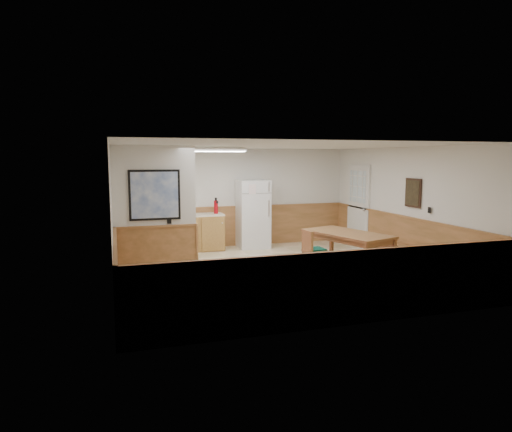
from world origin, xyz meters
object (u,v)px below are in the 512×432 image
object	(u,v)px
refrigerator	(253,214)
dining_table	(347,237)
soap_bottle	(143,212)
dining_chair	(311,248)
fire_extinguisher	(216,207)
dining_bench	(396,248)

from	to	relation	value
refrigerator	dining_table	world-z (taller)	refrigerator
refrigerator	dining_table	distance (m)	2.98
refrigerator	soap_bottle	world-z (taller)	refrigerator
soap_bottle	dining_chair	bearing A→B (deg)	-42.56
refrigerator	soap_bottle	bearing A→B (deg)	179.62
soap_bottle	fire_extinguisher	bearing A→B (deg)	-1.39
dining_bench	soap_bottle	size ratio (longest dim) A/B	7.93
dining_bench	soap_bottle	bearing A→B (deg)	142.52
dining_bench	fire_extinguisher	size ratio (longest dim) A/B	4.40
fire_extinguisher	soap_bottle	xyz separation A→B (m)	(-1.76, 0.04, -0.06)
dining_chair	soap_bottle	xyz separation A→B (m)	(-3.08, 2.83, 0.51)
soap_bottle	dining_bench	bearing A→B (deg)	-27.70
dining_bench	soap_bottle	xyz separation A→B (m)	(-5.13, 2.69, 0.66)
refrigerator	fire_extinguisher	distance (m)	0.97
soap_bottle	dining_table	bearing A→B (deg)	-35.23
dining_table	dining_bench	world-z (taller)	dining_table
refrigerator	dining_bench	world-z (taller)	refrigerator
dining_chair	soap_bottle	bearing A→B (deg)	133.27
refrigerator	dining_table	size ratio (longest dim) A/B	0.84
refrigerator	dining_bench	xyz separation A→B (m)	(2.42, -2.64, -0.51)
dining_table	soap_bottle	distance (m)	4.81
dining_chair	soap_bottle	distance (m)	4.22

